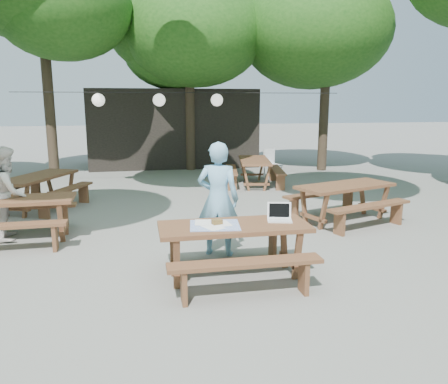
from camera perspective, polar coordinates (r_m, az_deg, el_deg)
name	(u,v)px	position (r m, az deg, el deg)	size (l,w,h in m)	color
ground	(197,259)	(6.73, -3.56, -8.78)	(80.00, 80.00, 0.00)	slate
pavilion	(173,127)	(16.83, -6.73, 8.38)	(6.00, 3.00, 2.80)	black
main_picnic_table	(234,250)	(5.94, 1.32, -7.62)	(2.00, 1.58, 0.75)	brown
picnic_table_nw	(14,219)	(8.27, -25.76, -3.23)	(2.02, 1.62, 0.75)	brown
picnic_table_ne	(344,202)	(9.02, 15.46, -1.31)	(2.30, 2.10, 0.75)	brown
picnic_table_far_w	(39,192)	(10.58, -23.04, 0.05)	(2.23, 2.39, 0.75)	brown
picnic_table_far_e	(254,172)	(12.50, 3.97, 2.63)	(1.90, 2.15, 0.75)	brown
woman	(218,199)	(6.71, -0.77, -0.93)	(0.65, 0.42, 1.77)	#7AB8DE
second_person	(8,193)	(8.42, -26.39, -0.10)	(0.79, 0.61, 1.62)	white
plastic_chair	(273,169)	(13.87, 6.36, 2.94)	(0.58, 0.58, 0.90)	white
laptop	(279,216)	(6.08, 7.25, -3.09)	(0.38, 0.33, 0.24)	white
tabletop_clutter	(215,224)	(5.78, -1.19, -4.27)	(0.71, 0.63, 0.08)	blue
paper_lanterns	(160,100)	(12.27, -8.41, 11.82)	(9.00, 0.34, 0.38)	black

